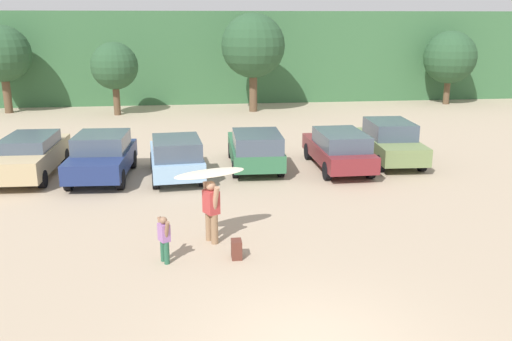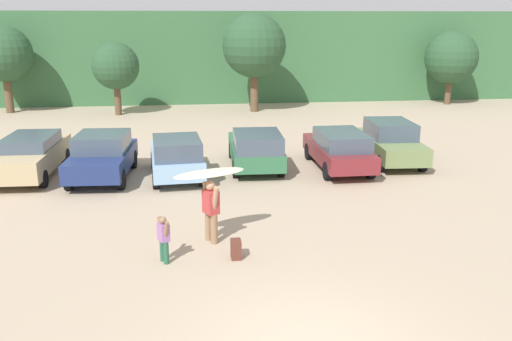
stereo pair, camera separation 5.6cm
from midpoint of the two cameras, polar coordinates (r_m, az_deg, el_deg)
The scene contains 15 objects.
hillside_ridge at distance 42.45m, azimuth -4.64°, elevation 12.03°, with size 108.00×12.00×5.94m, color #38663D.
tree_ridge_back at distance 36.05m, azimuth -24.83°, elevation 10.88°, with size 3.28×3.28×5.13m.
tree_center at distance 33.18m, azimuth -14.50°, elevation 10.40°, with size 2.70×2.70×4.20m.
tree_far_right at distance 33.37m, azimuth -0.35°, elevation 12.76°, with size 3.78×3.78×5.82m.
tree_right at distance 38.51m, azimuth 19.39°, elevation 10.97°, with size 3.38×3.38×4.73m.
parked_car_tan at distance 21.25m, azimuth -22.37°, elevation 1.54°, with size 1.88×4.84×1.45m.
parked_car_navy at distance 20.07m, azimuth -15.73°, elevation 1.50°, with size 2.10×4.21×1.57m.
parked_car_sky_blue at distance 19.51m, azimuth -8.34°, elevation 1.45°, with size 2.01×4.14×1.53m.
parked_car_forest_green at distance 20.56m, azimuth -0.16°, elevation 2.31°, with size 1.95×4.47×1.51m.
parked_car_maroon at distance 20.72m, azimuth 8.48°, elevation 2.25°, with size 1.80×4.52×1.48m.
parked_car_olive_green at distance 22.25m, azimuth 13.63°, elevation 2.98°, with size 1.94×4.44×1.59m.
person_adult at distance 13.79m, azimuth -4.76°, elevation -3.88°, with size 0.45×0.69×1.60m.
person_child at distance 12.87m, azimuth -9.61°, elevation -6.79°, with size 0.33×0.52×1.12m.
surfboard_cream at distance 13.58m, azimuth -4.92°, elevation -0.28°, with size 1.93×1.16×0.14m.
backpack_dropped at distance 13.07m, azimuth -2.15°, elevation -8.15°, with size 0.24×0.34×0.45m.
Camera 1 is at (-2.04, -8.08, 5.45)m, focal length 38.63 mm.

